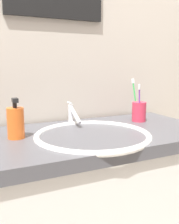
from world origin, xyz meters
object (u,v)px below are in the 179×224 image
Objects in this scene: faucet at (72,114)px; toothbrush_green at (135,97)px; toothbrush_purple at (139,100)px; soap_dispenser at (16,122)px; toothbrush_cup at (139,112)px.

toothbrush_green is (0.32, -0.04, 0.07)m from faucet.
soap_dispenser is (-0.59, -0.03, -0.05)m from toothbrush_purple.
toothbrush_cup is at bearing -13.01° from faucet.
toothbrush_purple reaches higher than faucet.
faucet is 0.33m from toothbrush_purple.
toothbrush_cup is 0.08m from toothbrush_green.
soap_dispenser is (-0.28, -0.13, 0.01)m from faucet.
toothbrush_cup is 0.07m from toothbrush_purple.
faucet is 0.34m from toothbrush_cup.
toothbrush_purple is (-0.02, -0.06, -0.01)m from toothbrush_green.
faucet is at bearing 166.99° from toothbrush_cup.
faucet is 1.59× the size of toothbrush_cup.
faucet is 0.74× the size of toothbrush_green.
toothbrush_purple is at bearing 2.87° from soap_dispenser.
toothbrush_purple is at bearing -126.25° from toothbrush_cup.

